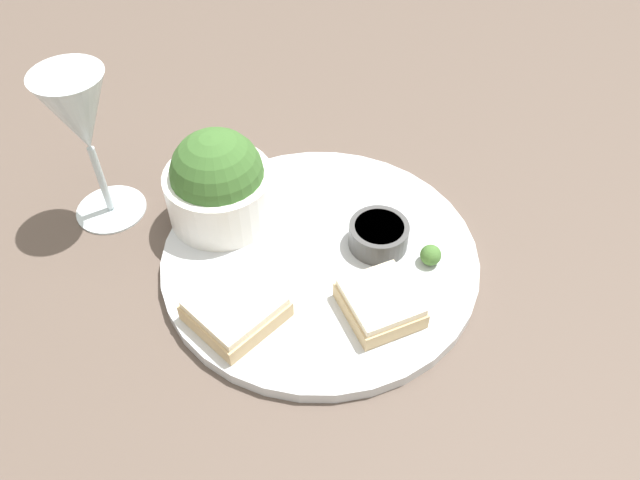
# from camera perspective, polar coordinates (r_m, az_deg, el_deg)

# --- Properties ---
(ground_plane) EXTENTS (4.00, 4.00, 0.00)m
(ground_plane) POSITION_cam_1_polar(r_m,az_deg,el_deg) (0.66, 0.00, -2.00)
(ground_plane) COLOR brown
(dinner_plate) EXTENTS (0.33, 0.33, 0.01)m
(dinner_plate) POSITION_cam_1_polar(r_m,az_deg,el_deg) (0.65, 0.00, -1.60)
(dinner_plate) COLOR silver
(dinner_plate) RESTS_ON ground_plane
(salad_bowl) EXTENTS (0.11, 0.11, 0.11)m
(salad_bowl) POSITION_cam_1_polar(r_m,az_deg,el_deg) (0.67, -9.25, 5.13)
(salad_bowl) COLOR white
(salad_bowl) RESTS_ON dinner_plate
(sauce_ramekin) EXTENTS (0.06, 0.06, 0.03)m
(sauce_ramekin) POSITION_cam_1_polar(r_m,az_deg,el_deg) (0.65, 5.39, 0.54)
(sauce_ramekin) COLOR #4C4C4C
(sauce_ramekin) RESTS_ON dinner_plate
(cheese_toast_near) EXTENTS (0.11, 0.11, 0.03)m
(cheese_toast_near) POSITION_cam_1_polar(r_m,az_deg,el_deg) (0.59, -7.72, -6.25)
(cheese_toast_near) COLOR #D1B27F
(cheese_toast_near) RESTS_ON dinner_plate
(cheese_toast_far) EXTENTS (0.09, 0.09, 0.03)m
(cheese_toast_far) POSITION_cam_1_polar(r_m,az_deg,el_deg) (0.59, 5.52, -5.76)
(cheese_toast_far) COLOR #D1B27F
(cheese_toast_far) RESTS_ON dinner_plate
(wine_glass) EXTENTS (0.08, 0.08, 0.18)m
(wine_glass) POSITION_cam_1_polar(r_m,az_deg,el_deg) (0.67, -21.02, 10.16)
(wine_glass) COLOR silver
(wine_glass) RESTS_ON ground_plane
(garnish) EXTENTS (0.02, 0.02, 0.02)m
(garnish) POSITION_cam_1_polar(r_m,az_deg,el_deg) (0.64, 10.08, -1.11)
(garnish) COLOR #477533
(garnish) RESTS_ON dinner_plate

